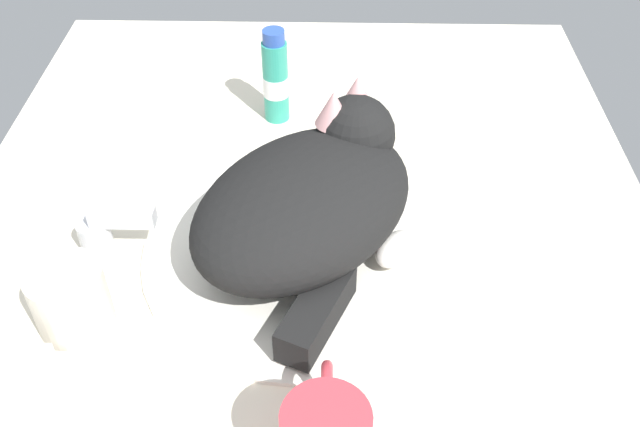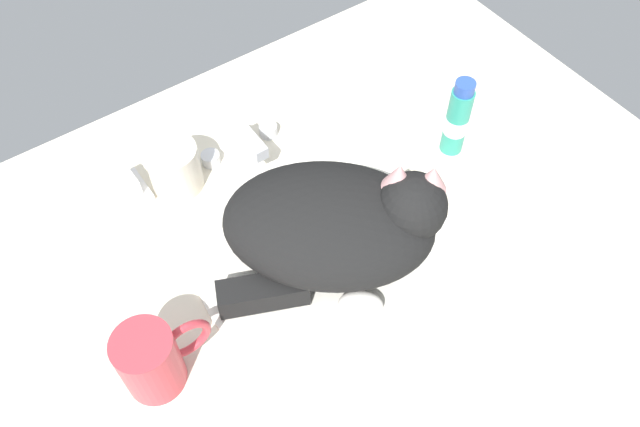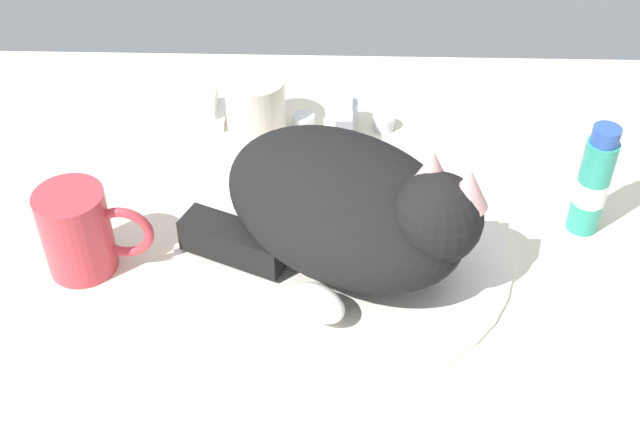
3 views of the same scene
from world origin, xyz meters
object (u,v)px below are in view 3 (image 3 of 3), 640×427
faucet (344,116)px  toothpaste_bottle (593,183)px  soap_bar (190,102)px  rinse_cup (256,106)px  cat (353,207)px  coffee_mug (80,232)px

faucet → toothpaste_bottle: size_ratio=0.98×
faucet → toothpaste_bottle: toothpaste_bottle is taller
faucet → soap_bar: size_ratio=1.95×
soap_bar → toothpaste_bottle: (46.11, -19.90, 3.61)cm
rinse_cup → soap_bar: 9.09cm
cat → soap_bar: bearing=128.9°
coffee_mug → rinse_cup: size_ratio=1.55×
soap_bar → toothpaste_bottle: size_ratio=0.50×
faucet → soap_bar: 19.85cm
rinse_cup → soap_bar: size_ratio=1.12×
toothpaste_bottle → cat: bearing=-167.4°
faucet → coffee_mug: bearing=-136.8°
coffee_mug → soap_bar: bearing=75.9°
cat → toothpaste_bottle: size_ratio=2.54×
coffee_mug → faucet: bearing=43.2°
cat → coffee_mug: cat is taller
soap_bar → toothpaste_bottle: toothpaste_bottle is taller
rinse_cup → cat: bearing=-62.7°
cat → coffee_mug: bearing=-176.0°
coffee_mug → toothpaste_bottle: 53.60cm
faucet → coffee_mug: 36.59cm
cat → rinse_cup: 26.29cm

